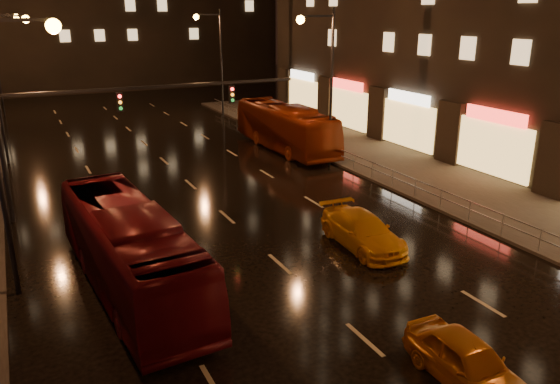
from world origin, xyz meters
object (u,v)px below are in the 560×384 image
object	(u,v)px
bus_curb	(285,127)
taxi_near	(468,362)
bus_red	(129,249)
taxi_far	(363,231)

from	to	relation	value
bus_curb	taxi_near	bearing A→B (deg)	-106.46
taxi_near	bus_red	bearing A→B (deg)	127.99
taxi_near	taxi_far	distance (m)	9.41
bus_red	bus_curb	world-z (taller)	bus_curb
taxi_far	bus_red	bearing A→B (deg)	179.33
bus_red	taxi_far	xyz separation A→B (m)	(9.79, -0.58, -0.87)
bus_red	bus_curb	xyz separation A→B (m)	(14.79, 16.78, 0.06)
taxi_near	taxi_far	bearing A→B (deg)	74.69
bus_red	taxi_far	bearing A→B (deg)	-7.46
bus_red	taxi_far	distance (m)	9.84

